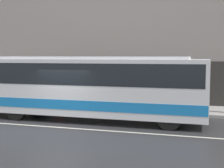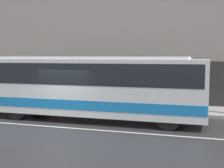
# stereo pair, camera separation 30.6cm
# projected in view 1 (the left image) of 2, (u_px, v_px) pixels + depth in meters

# --- Properties ---
(ground_plane) EXTENTS (60.00, 60.00, 0.00)m
(ground_plane) POSITION_uv_depth(u_px,v_px,m) (57.00, 127.00, 13.70)
(ground_plane) COLOR #2D2D30
(sidewalk) EXTENTS (60.00, 3.09, 0.16)m
(sidewalk) POSITION_uv_depth(u_px,v_px,m) (97.00, 106.00, 19.00)
(sidewalk) COLOR #A09E99
(sidewalk) RESTS_ON ground_plane
(building_facade) EXTENTS (60.00, 0.35, 12.66)m
(building_facade) POSITION_uv_depth(u_px,v_px,m) (106.00, 9.00, 20.06)
(building_facade) COLOR gray
(building_facade) RESTS_ON ground_plane
(lane_stripe) EXTENTS (54.00, 0.14, 0.01)m
(lane_stripe) POSITION_uv_depth(u_px,v_px,m) (57.00, 127.00, 13.70)
(lane_stripe) COLOR beige
(lane_stripe) RESTS_ON ground_plane
(transit_bus) EXTENTS (11.39, 2.48, 3.10)m
(transit_bus) POSITION_uv_depth(u_px,v_px,m) (87.00, 84.00, 15.18)
(transit_bus) COLOR silver
(transit_bus) RESTS_ON ground_plane
(pedestrian_waiting) EXTENTS (0.36, 0.36, 1.54)m
(pedestrian_waiting) POSITION_uv_depth(u_px,v_px,m) (57.00, 93.00, 19.06)
(pedestrian_waiting) COLOR maroon
(pedestrian_waiting) RESTS_ON sidewalk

